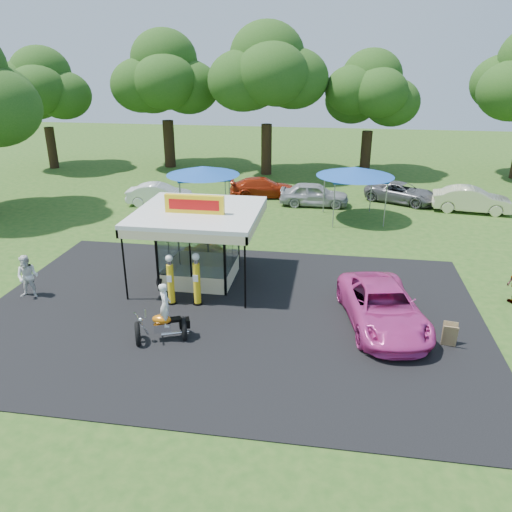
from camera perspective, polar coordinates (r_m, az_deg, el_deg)
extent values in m
plane|color=#264E18|center=(18.69, -4.26, -9.38)|extent=(120.00, 120.00, 0.00)
cube|color=black|center=(20.37, -2.99, -6.46)|extent=(20.00, 14.00, 0.04)
cube|color=white|center=(23.42, -6.28, -2.61)|extent=(3.00, 3.00, 0.06)
cube|color=white|center=(22.28, -6.63, 5.05)|extent=(5.40, 5.40, 0.18)
cube|color=yellow|center=(21.68, -7.03, 5.91)|extent=(2.60, 0.25, 0.80)
cube|color=red|center=(21.56, -7.12, 5.81)|extent=(2.21, 0.02, 0.45)
cylinder|color=black|center=(21.42, -14.82, -1.06)|extent=(0.08, 0.08, 3.20)
cylinder|color=black|center=(19.98, -1.27, -1.99)|extent=(0.08, 0.08, 3.20)
cylinder|color=black|center=(21.34, -9.56, -5.30)|extent=(0.41, 0.41, 0.09)
cylinder|color=yellow|center=(20.95, -9.71, -3.12)|extent=(0.28, 0.28, 1.69)
cylinder|color=silver|center=(20.58, -9.87, -0.74)|extent=(0.19, 0.19, 0.19)
sphere|color=white|center=(20.51, -9.91, -0.25)|extent=(0.30, 0.30, 0.30)
cube|color=white|center=(20.69, -9.90, -2.60)|extent=(0.21, 0.02, 0.28)
cylinder|color=black|center=(21.13, -6.66, -5.40)|extent=(0.43, 0.43, 0.10)
cylinder|color=yellow|center=(20.72, -6.77, -3.11)|extent=(0.29, 0.29, 1.77)
cylinder|color=silver|center=(20.33, -6.89, -0.60)|extent=(0.20, 0.20, 0.20)
sphere|color=white|center=(20.26, -6.92, -0.09)|extent=(0.31, 0.31, 0.31)
cube|color=white|center=(20.45, -6.94, -2.57)|extent=(0.22, 0.02, 0.29)
torus|color=black|center=(18.67, -13.36, -8.67)|extent=(0.52, 0.92, 0.93)
torus|color=black|center=(18.70, -8.26, -8.21)|extent=(0.52, 0.92, 0.93)
cube|color=silver|center=(18.58, -10.67, -7.96)|extent=(0.68, 0.52, 0.33)
ellipsoid|color=orange|center=(18.43, -10.74, -7.13)|extent=(0.71, 0.40, 0.33)
cube|color=black|center=(18.48, -9.52, -7.20)|extent=(0.67, 0.50, 0.11)
cube|color=black|center=(18.59, -8.19, -7.58)|extent=(0.50, 0.49, 0.31)
cylinder|color=silver|center=(18.47, -12.95, -7.57)|extent=(0.47, 0.25, 0.98)
cylinder|color=silver|center=(18.29, -12.53, -6.47)|extent=(0.31, 0.63, 0.06)
sphere|color=silver|center=(18.39, -13.06, -7.12)|extent=(0.18, 0.18, 0.18)
imported|color=white|center=(18.17, -10.34, -5.50)|extent=(0.60, 0.71, 1.65)
torus|color=black|center=(22.41, -10.29, -3.07)|extent=(0.78, 0.68, 0.75)
torus|color=black|center=(22.58, -10.48, -2.89)|extent=(0.79, 0.74, 0.75)
cube|color=#593819|center=(19.14, 21.32, -8.59)|extent=(0.53, 0.30, 0.90)
cube|color=#593819|center=(19.32, 21.19, -8.27)|extent=(0.53, 0.30, 0.90)
imported|color=yellow|center=(25.20, -5.04, 0.36)|extent=(2.82, 1.13, 0.96)
imported|color=#D63A96|center=(19.70, 14.28, -5.69)|extent=(3.66, 6.06, 1.57)
imported|color=white|center=(23.34, -24.63, -2.17)|extent=(1.03, 0.86, 1.92)
imported|color=white|center=(35.67, -10.95, 6.94)|extent=(4.67, 2.10, 1.49)
imported|color=#A4260C|center=(37.04, 0.83, 7.83)|extent=(5.28, 3.17, 1.43)
imported|color=#A3A3A8|center=(35.06, 6.66, 7.03)|extent=(4.77, 1.98, 1.61)
imported|color=#5E5E61|center=(37.11, 16.28, 6.96)|extent=(5.55, 4.34, 1.40)
imported|color=beige|center=(36.31, 23.43, 5.92)|extent=(5.19, 2.33, 1.65)
cylinder|color=gray|center=(34.37, -7.80, 7.52)|extent=(0.06, 0.06, 2.58)
cylinder|color=gray|center=(33.64, -2.80, 7.38)|extent=(0.06, 0.06, 2.58)
cylinder|color=gray|center=(31.58, -9.34, 6.15)|extent=(0.06, 0.06, 2.58)
cylinder|color=gray|center=(30.78, -3.94, 5.98)|extent=(0.06, 0.06, 2.58)
cube|color=#194AA3|center=(32.23, -6.07, 9.13)|extent=(3.23, 3.23, 0.13)
cone|color=#194AA3|center=(32.16, -6.09, 9.71)|extent=(4.65, 4.65, 0.54)
cylinder|color=gray|center=(33.71, 8.31, 7.29)|extent=(0.07, 0.07, 2.67)
cylinder|color=gray|center=(33.83, 13.67, 6.95)|extent=(0.07, 0.07, 2.67)
cylinder|color=gray|center=(30.68, 8.18, 5.84)|extent=(0.07, 0.07, 2.67)
cylinder|color=gray|center=(30.81, 14.05, 5.48)|extent=(0.07, 0.07, 2.67)
cube|color=#194AA3|center=(31.89, 11.24, 8.86)|extent=(3.34, 3.34, 0.13)
cone|color=#194AA3|center=(31.81, 11.29, 9.47)|extent=(4.81, 4.81, 0.56)
cylinder|color=black|center=(50.72, -22.31, 11.38)|extent=(0.84, 0.84, 3.72)
ellipsoid|color=#1D4914|center=(50.21, -23.11, 16.72)|extent=(8.78, 8.78, 7.53)
cylinder|color=black|center=(48.27, -9.89, 12.52)|extent=(1.01, 1.01, 4.26)
ellipsoid|color=#1D4914|center=(47.72, -10.33, 18.95)|extent=(9.89, 9.89, 8.47)
cylinder|color=black|center=(44.42, 1.20, 12.08)|extent=(0.93, 0.93, 4.32)
ellipsoid|color=#1D4914|center=(43.82, 1.26, 19.34)|extent=(10.37, 10.37, 8.89)
cylinder|color=black|center=(46.03, 12.44, 11.52)|extent=(0.91, 0.91, 3.66)
ellipsoid|color=#1D4914|center=(45.46, 12.93, 17.31)|extent=(8.54, 8.54, 7.32)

